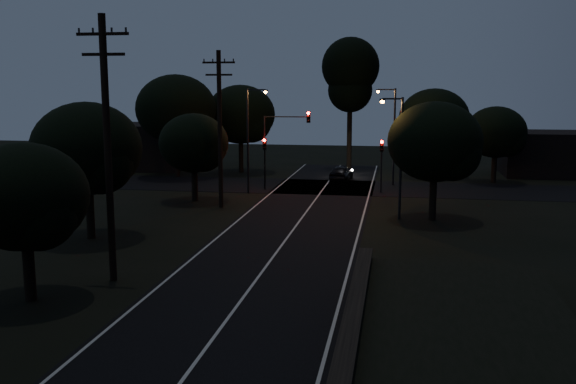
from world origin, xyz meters
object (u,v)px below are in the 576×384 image
(car, at_px, (341,173))
(streetlight_b, at_px, (392,130))
(tall_pine, at_px, (350,74))
(utility_pole_mid, at_px, (107,145))
(streetlight_c, at_px, (398,149))
(streetlight_a, at_px, (250,133))
(signal_left, at_px, (265,154))
(signal_mast, at_px, (286,135))
(signal_right, at_px, (382,156))
(utility_pole_far, at_px, (220,127))

(car, bearing_deg, streetlight_b, 161.46)
(tall_pine, relative_size, car, 3.29)
(utility_pole_mid, distance_m, streetlight_c, 19.15)
(streetlight_a, height_order, streetlight_b, same)
(tall_pine, relative_size, signal_left, 3.17)
(utility_pole_mid, distance_m, car, 32.18)
(signal_mast, distance_m, car, 8.05)
(streetlight_a, distance_m, car, 10.93)
(signal_right, xyz_separation_m, streetlight_a, (-9.91, -1.99, 1.80))
(utility_pole_far, distance_m, signal_left, 8.53)
(signal_right, distance_m, signal_mast, 7.66)
(streetlight_b, height_order, car, streetlight_b)
(streetlight_a, distance_m, streetlight_b, 12.19)
(utility_pole_mid, relative_size, utility_pole_far, 1.05)
(signal_mast, xyz_separation_m, car, (3.91, 6.01, -3.67))
(signal_right, distance_m, streetlight_a, 10.26)
(utility_pole_mid, bearing_deg, tall_pine, 80.07)
(signal_mast, bearing_deg, car, 56.94)
(utility_pole_mid, bearing_deg, utility_pole_far, 90.00)
(utility_pole_mid, distance_m, signal_mast, 25.22)
(utility_pole_mid, xyz_separation_m, signal_right, (10.60, 24.99, -2.90))
(signal_mast, bearing_deg, streetlight_b, 25.99)
(tall_pine, relative_size, signal_right, 3.17)
(tall_pine, xyz_separation_m, streetlight_b, (4.31, -11.00, -4.72))
(car, bearing_deg, streetlight_a, 58.12)
(streetlight_c, distance_m, car, 17.11)
(tall_pine, xyz_separation_m, streetlight_a, (-6.31, -17.00, -4.72))
(streetlight_a, bearing_deg, car, 51.76)
(utility_pole_mid, distance_m, tall_pine, 40.77)
(streetlight_a, bearing_deg, tall_pine, 69.64)
(signal_left, height_order, car, signal_left)
(streetlight_a, height_order, streetlight_c, streetlight_a)
(utility_pole_mid, distance_m, utility_pole_far, 17.00)
(utility_pole_far, relative_size, signal_left, 2.56)
(utility_pole_far, xyz_separation_m, tall_pine, (7.00, 23.00, 3.87))
(signal_left, xyz_separation_m, car, (5.60, 6.01, -2.16))
(car, bearing_deg, signal_right, 127.29)
(signal_left, xyz_separation_m, signal_right, (9.20, 0.00, 0.00))
(streetlight_b, bearing_deg, signal_mast, -154.01)
(utility_pole_far, relative_size, streetlight_b, 1.31)
(signal_right, bearing_deg, streetlight_c, -82.98)
(utility_pole_mid, height_order, tall_pine, tall_pine)
(tall_pine, bearing_deg, utility_pole_far, -106.93)
(signal_right, bearing_deg, streetlight_b, 80.00)
(signal_left, xyz_separation_m, streetlight_c, (10.43, -9.99, 1.51))
(utility_pole_far, distance_m, streetlight_a, 6.10)
(signal_left, height_order, streetlight_b, streetlight_b)
(streetlight_c, bearing_deg, streetlight_a, 144.31)
(signal_left, height_order, streetlight_a, streetlight_a)
(streetlight_c, bearing_deg, signal_right, 97.02)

